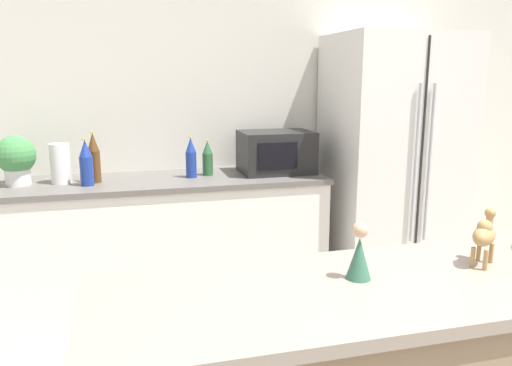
{
  "coord_description": "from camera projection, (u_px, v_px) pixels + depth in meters",
  "views": [
    {
      "loc": [
        -0.77,
        -0.79,
        1.55
      ],
      "look_at": [
        -0.19,
        1.39,
        1.07
      ],
      "focal_mm": 35.0,
      "sensor_mm": 36.0,
      "label": 1
    }
  ],
  "objects": [
    {
      "name": "back_counter",
      "position": [
        168.0,
        245.0,
        3.3
      ],
      "size": [
        2.07,
        0.63,
        0.91
      ],
      "color": "white",
      "rests_on": "ground_plane"
    },
    {
      "name": "wise_man_figurine_blue",
      "position": [
        359.0,
        254.0,
        1.41
      ],
      "size": [
        0.07,
        0.07,
        0.17
      ],
      "color": "#33664C",
      "rests_on": "bar_counter"
    },
    {
      "name": "back_bottle_0",
      "position": [
        86.0,
        163.0,
        2.97
      ],
      "size": [
        0.08,
        0.08,
        0.28
      ],
      "color": "navy",
      "rests_on": "back_counter"
    },
    {
      "name": "paper_towel_roll",
      "position": [
        60.0,
        164.0,
        3.04
      ],
      "size": [
        0.12,
        0.12,
        0.24
      ],
      "color": "white",
      "rests_on": "back_counter"
    },
    {
      "name": "microwave",
      "position": [
        276.0,
        152.0,
        3.38
      ],
      "size": [
        0.48,
        0.37,
        0.28
      ],
      "color": "black",
      "rests_on": "back_counter"
    },
    {
      "name": "back_bottle_3",
      "position": [
        208.0,
        159.0,
        3.29
      ],
      "size": [
        0.07,
        0.07,
        0.24
      ],
      "color": "#2D6033",
      "rests_on": "back_counter"
    },
    {
      "name": "camel_figurine",
      "position": [
        485.0,
        234.0,
        1.51
      ],
      "size": [
        0.13,
        0.12,
        0.17
      ],
      "color": "#A87F4C",
      "rests_on": "bar_counter"
    },
    {
      "name": "back_bottle_1",
      "position": [
        191.0,
        158.0,
        3.21
      ],
      "size": [
        0.07,
        0.07,
        0.27
      ],
      "color": "navy",
      "rests_on": "back_counter"
    },
    {
      "name": "refrigerator",
      "position": [
        392.0,
        168.0,
        3.53
      ],
      "size": [
        0.87,
        0.74,
        1.84
      ],
      "color": "silver",
      "rests_on": "ground_plane"
    },
    {
      "name": "potted_plant",
      "position": [
        16.0,
        158.0,
        2.98
      ],
      "size": [
        0.23,
        0.23,
        0.3
      ],
      "color": "silver",
      "rests_on": "back_counter"
    },
    {
      "name": "wall_back",
      "position": [
        234.0,
        116.0,
        3.58
      ],
      "size": [
        8.0,
        0.06,
        2.55
      ],
      "color": "silver",
      "rests_on": "ground_plane"
    },
    {
      "name": "back_bottle_2",
      "position": [
        94.0,
        158.0,
        3.05
      ],
      "size": [
        0.08,
        0.08,
        0.32
      ],
      "color": "brown",
      "rests_on": "back_counter"
    }
  ]
}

